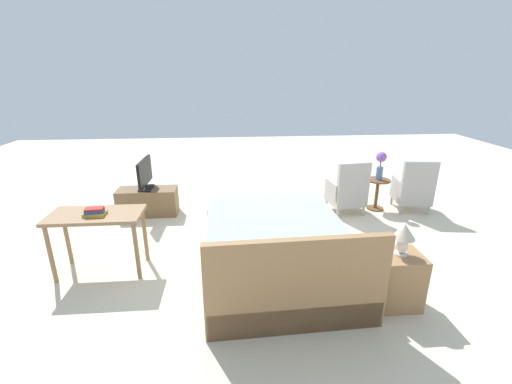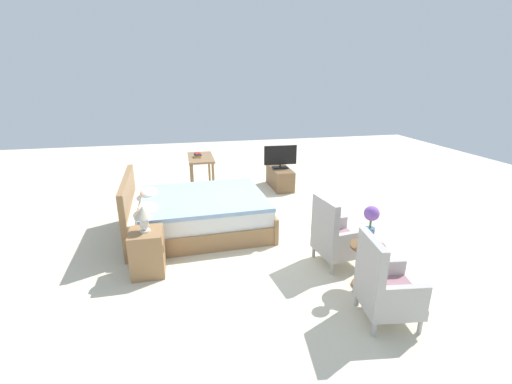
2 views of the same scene
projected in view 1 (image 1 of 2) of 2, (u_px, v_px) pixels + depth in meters
The scene contains 12 objects.
ground_plane at pixel (278, 237), 4.99m from camera, with size 16.00×16.00×0.00m, color beige.
bed at pixel (277, 251), 4.00m from camera, with size 1.74×2.21×0.96m.
armchair_by_window_left at pixel (413, 190), 5.80m from camera, with size 0.61×0.61×0.92m.
armchair_by_window_right at pixel (347, 192), 5.71m from camera, with size 0.61×0.61×0.92m.
side_table at pixel (377, 191), 5.88m from camera, with size 0.40×0.40×0.54m.
flower_vase at pixel (381, 163), 5.72m from camera, with size 0.17×0.17×0.48m.
nightstand at pixel (397, 279), 3.48m from camera, with size 0.44×0.41×0.57m.
table_lamp at pixel (404, 235), 3.31m from camera, with size 0.22×0.22×0.33m.
tv_stand at pixel (148, 202), 5.71m from camera, with size 0.96×0.40×0.45m.
tv_flatscreen at pixel (145, 174), 5.55m from camera, with size 0.21×0.72×0.50m.
vanity_desk at pixel (97, 222), 3.95m from camera, with size 1.04×0.52×0.75m.
book_stack at pixel (95, 212), 3.84m from camera, with size 0.24×0.18×0.09m.
Camera 1 is at (0.68, 4.44, 2.29)m, focal length 24.00 mm.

